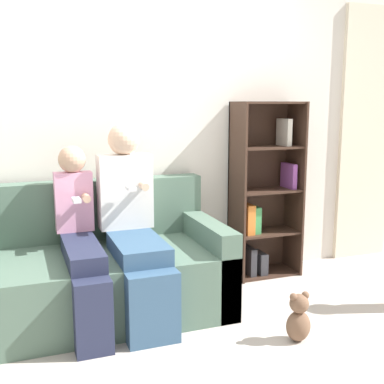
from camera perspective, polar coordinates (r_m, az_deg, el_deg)
The scene contains 8 objects.
ground_plane at distance 3.06m, azimuth -2.86°, elevation -17.16°, with size 14.00×14.00×0.00m, color #BCB2A8.
back_wall at distance 3.71m, azimuth -7.89°, elevation 8.12°, with size 10.00×0.06×2.55m.
curtain_panel at distance 4.68m, azimuth 19.88°, elevation 6.31°, with size 0.55×0.04×2.26m.
couch at distance 3.37m, azimuth -11.71°, elevation -9.42°, with size 1.77×0.90×0.87m.
adult_seated at distance 3.22m, azimuth -6.97°, elevation -3.27°, with size 0.37×0.86×1.28m.
child_seated at distance 3.15m, azimuth -13.03°, elevation -5.39°, with size 0.25×0.87×1.14m.
bookshelf at distance 4.03m, azimuth 8.39°, elevation -0.48°, with size 0.55×0.31×1.43m.
teddy_bear at distance 3.06m, azimuth 12.52°, elevation -14.41°, with size 0.15×0.13×0.31m.
Camera 1 is at (-0.81, -2.59, 1.42)m, focal length 45.00 mm.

